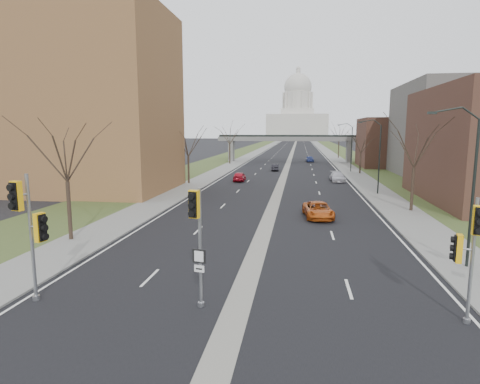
% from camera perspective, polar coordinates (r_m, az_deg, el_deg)
% --- Properties ---
extents(ground, '(700.00, 700.00, 0.00)m').
position_cam_1_polar(ground, '(18.67, -0.03, -15.13)').
color(ground, black).
rests_on(ground, ground).
extents(road_surface, '(20.00, 600.00, 0.01)m').
position_cam_1_polar(road_surface, '(167.07, 7.61, 6.13)').
color(road_surface, black).
rests_on(road_surface, ground).
extents(median_strip, '(1.20, 600.00, 0.02)m').
position_cam_1_polar(median_strip, '(167.07, 7.61, 6.13)').
color(median_strip, gray).
rests_on(median_strip, ground).
extents(sidewalk_right, '(4.00, 600.00, 0.12)m').
position_cam_1_polar(sidewalk_right, '(167.32, 11.75, 6.04)').
color(sidewalk_right, gray).
rests_on(sidewalk_right, ground).
extents(sidewalk_left, '(4.00, 600.00, 0.12)m').
position_cam_1_polar(sidewalk_left, '(167.68, 3.48, 6.22)').
color(sidewalk_left, gray).
rests_on(sidewalk_left, ground).
extents(grass_verge_right, '(8.00, 600.00, 0.10)m').
position_cam_1_polar(grass_verge_right, '(167.76, 13.80, 5.98)').
color(grass_verge_right, '#364821').
rests_on(grass_verge_right, ground).
extents(grass_verge_left, '(8.00, 600.00, 0.10)m').
position_cam_1_polar(grass_verge_left, '(168.30, 1.44, 6.24)').
color(grass_verge_left, '#364821').
rests_on(grass_verge_left, ground).
extents(apartment_building, '(25.00, 16.00, 22.00)m').
position_cam_1_polar(apartment_building, '(54.98, -23.33, 11.67)').
color(apartment_building, olive).
rests_on(apartment_building, ground).
extents(commercial_block_mid, '(18.00, 22.00, 15.00)m').
position_cam_1_polar(commercial_block_mid, '(73.44, 29.03, 7.65)').
color(commercial_block_mid, '#625F5A').
rests_on(commercial_block_mid, ground).
extents(commercial_block_far, '(14.00, 14.00, 10.00)m').
position_cam_1_polar(commercial_block_far, '(89.07, 21.22, 6.55)').
color(commercial_block_far, '#4F3225').
rests_on(commercial_block_far, ground).
extents(pedestrian_bridge, '(34.00, 3.00, 6.45)m').
position_cam_1_polar(pedestrian_bridge, '(96.95, 7.00, 7.12)').
color(pedestrian_bridge, slate).
rests_on(pedestrian_bridge, ground).
extents(capitol, '(48.00, 42.00, 55.75)m').
position_cam_1_polar(capitol, '(337.07, 8.15, 10.59)').
color(capitol, beige).
rests_on(capitol, ground).
extents(streetlight_near, '(2.61, 0.20, 8.70)m').
position_cam_1_polar(streetlight_near, '(24.41, 28.94, 6.26)').
color(streetlight_near, black).
rests_on(streetlight_near, sidewalk_right).
extents(streetlight_mid, '(2.61, 0.20, 8.70)m').
position_cam_1_polar(streetlight_mid, '(49.61, 18.44, 7.64)').
color(streetlight_mid, black).
rests_on(streetlight_mid, sidewalk_right).
extents(streetlight_far, '(2.61, 0.20, 8.70)m').
position_cam_1_polar(streetlight_far, '(75.36, 15.05, 8.03)').
color(streetlight_far, black).
rests_on(streetlight_far, sidewalk_right).
extents(tree_left_a, '(7.20, 7.20, 9.40)m').
position_cam_1_polar(tree_left_a, '(29.33, -23.64, 6.24)').
color(tree_left_a, '#382B21').
rests_on(tree_left_a, sidewalk_left).
extents(tree_left_b, '(6.75, 6.75, 8.81)m').
position_cam_1_polar(tree_left_b, '(57.05, -7.41, 7.38)').
color(tree_left_b, '#382B21').
rests_on(tree_left_b, sidewalk_left).
extents(tree_left_c, '(7.65, 7.65, 9.99)m').
position_cam_1_polar(tree_left_c, '(90.22, -1.48, 8.46)').
color(tree_left_c, '#382B21').
rests_on(tree_left_c, sidewalk_left).
extents(tree_right_a, '(7.20, 7.20, 9.40)m').
position_cam_1_polar(tree_right_a, '(40.28, 23.70, 6.73)').
color(tree_right_a, '#382B21').
rests_on(tree_right_a, sidewalk_right).
extents(tree_right_b, '(6.30, 6.30, 8.22)m').
position_cam_1_polar(tree_right_b, '(72.66, 16.86, 7.04)').
color(tree_right_b, '#382B21').
rests_on(tree_right_b, sidewalk_right).
extents(tree_right_c, '(7.65, 7.65, 9.99)m').
position_cam_1_polar(tree_right_c, '(112.37, 13.94, 8.27)').
color(tree_right_c, '#382B21').
rests_on(tree_right_c, sidewalk_right).
extents(signal_pole_left, '(1.20, 0.96, 5.72)m').
position_cam_1_polar(signal_pole_left, '(19.46, -27.77, -3.56)').
color(signal_pole_left, gray).
rests_on(signal_pole_left, ground).
extents(signal_pole_median, '(0.64, 0.87, 5.21)m').
position_cam_1_polar(signal_pole_median, '(16.71, -6.16, -4.91)').
color(signal_pole_median, gray).
rests_on(signal_pole_median, ground).
extents(signal_pole_right, '(0.85, 1.04, 5.05)m').
position_cam_1_polar(signal_pole_right, '(17.71, 29.81, -6.34)').
color(signal_pole_right, gray).
rests_on(signal_pole_right, ground).
extents(car_left_near, '(1.83, 4.22, 1.42)m').
position_cam_1_polar(car_left_near, '(59.98, -0.08, 2.23)').
color(car_left_near, '#AC1324').
rests_on(car_left_near, ground).
extents(car_left_far, '(1.54, 3.86, 1.25)m').
position_cam_1_polar(car_left_far, '(75.86, 5.00, 3.51)').
color(car_left_far, black).
rests_on(car_left_far, ground).
extents(car_right_near, '(2.82, 5.18, 1.38)m').
position_cam_1_polar(car_right_near, '(35.57, 11.06, -2.52)').
color(car_right_near, '#B64D13').
rests_on(car_right_near, ground).
extents(car_right_mid, '(2.16, 4.89, 1.40)m').
position_cam_1_polar(car_right_mid, '(61.39, 13.69, 2.12)').
color(car_right_mid, '#BBBAC3').
rests_on(car_right_mid, ground).
extents(car_right_far, '(2.05, 4.34, 1.43)m').
position_cam_1_polar(car_right_far, '(98.40, 9.90, 4.68)').
color(car_right_far, navy).
rests_on(car_right_far, ground).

